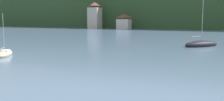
{
  "coord_description": "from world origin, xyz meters",
  "views": [
    {
      "loc": [
        9.66,
        21.99,
        4.71
      ],
      "look_at": [
        0.0,
        44.37,
        1.51
      ],
      "focal_mm": 41.33,
      "sensor_mm": 36.0,
      "label": 1
    }
  ],
  "objects": [
    {
      "name": "sailboat_far_8",
      "position": [
        6.56,
        65.23,
        0.31
      ],
      "size": [
        5.8,
        6.08,
        9.19
      ],
      "rotation": [
        0.0,
        0.0,
        0.83
      ],
      "color": "black",
      "rests_on": "ground_plane"
    },
    {
      "name": "shore_building_west",
      "position": [
        -37.72,
        114.45,
        5.08
      ],
      "size": [
        4.48,
        5.14,
        10.46
      ],
      "color": "#BCB29E",
      "rests_on": "ground_plane"
    },
    {
      "name": "shore_building_westcentral",
      "position": [
        -25.15,
        114.08,
        2.85
      ],
      "size": [
        5.0,
        4.35,
        5.86
      ],
      "color": "beige",
      "rests_on": "ground_plane"
    },
    {
      "name": "sailboat_mid_2",
      "position": [
        -14.63,
        45.27,
        0.23
      ],
      "size": [
        3.11,
        4.2,
        5.37
      ],
      "rotation": [
        0.0,
        0.0,
        2.06
      ],
      "color": "#CCBC8E",
      "rests_on": "ground_plane"
    },
    {
      "name": "wooded_hillside",
      "position": [
        0.06,
        163.59,
        8.56
      ],
      "size": [
        352.0,
        75.56,
        48.52
      ],
      "color": "#2D4C28",
      "rests_on": "ground_plane"
    }
  ]
}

